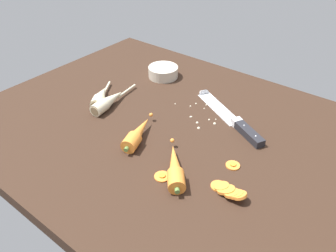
# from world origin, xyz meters

# --- Properties ---
(ground_plane) EXTENTS (1.20, 0.90, 0.04)m
(ground_plane) POSITION_xyz_m (0.00, 0.00, -0.02)
(ground_plane) COLOR #332116
(chefs_knife) EXTENTS (0.32, 0.19, 0.04)m
(chefs_knife) POSITION_xyz_m (0.09, 0.15, 0.01)
(chefs_knife) COLOR silver
(chefs_knife) RESTS_ON ground_plane
(whole_carrot) EXTENTS (0.08, 0.18, 0.04)m
(whole_carrot) POSITION_xyz_m (-0.04, -0.11, 0.02)
(whole_carrot) COLOR orange
(whole_carrot) RESTS_ON ground_plane
(whole_carrot_second) EXTENTS (0.14, 0.16, 0.04)m
(whole_carrot_second) POSITION_xyz_m (0.13, -0.15, 0.02)
(whole_carrot_second) COLOR orange
(whole_carrot_second) RESTS_ON ground_plane
(parsnip_front) EXTENTS (0.06, 0.22, 0.04)m
(parsnip_front) POSITION_xyz_m (-0.23, -0.04, 0.02)
(parsnip_front) COLOR beige
(parsnip_front) RESTS_ON ground_plane
(parsnip_mid_left) EXTENTS (0.11, 0.16, 0.04)m
(parsnip_mid_left) POSITION_xyz_m (-0.27, -0.03, 0.02)
(parsnip_mid_left) COLOR beige
(parsnip_mid_left) RESTS_ON ground_plane
(carrot_slice_stack) EXTENTS (0.10, 0.05, 0.03)m
(carrot_slice_stack) POSITION_xyz_m (0.26, -0.13, 0.01)
(carrot_slice_stack) COLOR orange
(carrot_slice_stack) RESTS_ON ground_plane
(carrot_slice_stray_near) EXTENTS (0.04, 0.04, 0.01)m
(carrot_slice_stray_near) POSITION_xyz_m (0.23, -0.04, 0.00)
(carrot_slice_stray_near) COLOR orange
(carrot_slice_stray_near) RESTS_ON ground_plane
(carrot_slice_stray_mid) EXTENTS (0.04, 0.04, 0.01)m
(carrot_slice_stray_mid) POSITION_xyz_m (0.11, -0.18, 0.00)
(carrot_slice_stray_mid) COLOR orange
(carrot_slice_stray_mid) RESTS_ON ground_plane
(prep_bowl) EXTENTS (0.11, 0.11, 0.04)m
(prep_bowl) POSITION_xyz_m (-0.22, 0.24, 0.02)
(prep_bowl) COLOR beige
(prep_bowl) RESTS_ON ground_plane
(mince_crumbs) EXTENTS (0.17, 0.13, 0.01)m
(mince_crumbs) POSITION_xyz_m (0.05, 0.09, 0.00)
(mince_crumbs) COLOR beige
(mince_crumbs) RESTS_ON ground_plane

